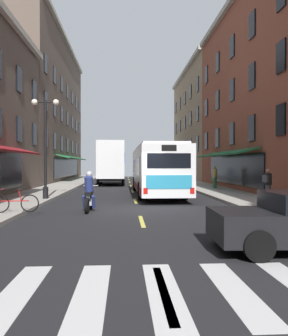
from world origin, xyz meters
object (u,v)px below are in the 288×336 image
object	(u,v)px
motorcycle_rider	(89,194)
pedestrian_rear	(215,177)
bicycle_near	(15,203)
transit_bus	(156,169)
pedestrian_near	(268,184)
pedestrian_mid	(192,175)
street_lamp_twin	(45,144)
sedan_mid	(113,175)
box_truck	(111,163)

from	to	relation	value
motorcycle_rider	pedestrian_rear	size ratio (longest dim) A/B	1.24
bicycle_near	motorcycle_rider	bearing A→B (deg)	24.48
transit_bus	motorcycle_rider	size ratio (longest dim) A/B	5.44
bicycle_near	pedestrian_near	bearing A→B (deg)	18.92
pedestrian_mid	pedestrian_near	bearing A→B (deg)	-105.91
bicycle_near	pedestrian_rear	xyz separation A→B (m)	(10.83, 12.47, 0.50)
pedestrian_near	pedestrian_mid	bearing A→B (deg)	149.07
transit_bus	motorcycle_rider	world-z (taller)	transit_bus
pedestrian_rear	street_lamp_twin	world-z (taller)	street_lamp_twin
sedan_mid	pedestrian_mid	bearing A→B (deg)	-53.86
motorcycle_rider	pedestrian_mid	size ratio (longest dim) A/B	1.28
motorcycle_rider	street_lamp_twin	bearing A→B (deg)	123.25
sedan_mid	pedestrian_mid	xyz separation A→B (m)	(7.49, -10.26, 0.30)
motorcycle_rider	bicycle_near	distance (m)	2.88
transit_bus	box_truck	world-z (taller)	box_truck
bicycle_near	transit_bus	bearing A→B (deg)	54.66
pedestrian_mid	motorcycle_rider	bearing A→B (deg)	-134.80
motorcycle_rider	transit_bus	bearing A→B (deg)	64.86
street_lamp_twin	motorcycle_rider	bearing A→B (deg)	-56.75
transit_bus	pedestrian_mid	size ratio (longest dim) A/B	6.96
box_truck	pedestrian_rear	xyz separation A→B (m)	(7.98, -6.98, -1.05)
sedan_mid	motorcycle_rider	bearing A→B (deg)	-90.18
box_truck	pedestrian_near	xyz separation A→B (m)	(8.39, -15.60, -1.08)
bicycle_near	pedestrian_mid	world-z (taller)	pedestrian_mid
transit_bus	pedestrian_near	xyz separation A→B (m)	(5.17, -4.71, -0.64)
sedan_mid	pedestrian_near	distance (m)	25.64
box_truck	pedestrian_near	world-z (taller)	box_truck
motorcycle_rider	box_truck	bearing A→B (deg)	89.24
pedestrian_near	pedestrian_rear	size ratio (longest dim) A/B	0.94
transit_bus	sedan_mid	xyz separation A→B (m)	(-3.38, 19.46, -0.94)
sedan_mid	pedestrian_near	size ratio (longest dim) A/B	2.87
sedan_mid	box_truck	bearing A→B (deg)	-88.94
box_truck	pedestrian_rear	distance (m)	10.65
sedan_mid	street_lamp_twin	distance (m)	23.04
box_truck	pedestrian_rear	world-z (taller)	box_truck
pedestrian_near	pedestrian_rear	xyz separation A→B (m)	(-0.41, 8.62, 0.04)
pedestrian_near	pedestrian_mid	world-z (taller)	pedestrian_mid
street_lamp_twin	sedan_mid	bearing A→B (deg)	83.09
transit_bus	box_truck	xyz separation A→B (m)	(-3.22, 10.88, 0.44)
transit_bus	pedestrian_mid	bearing A→B (deg)	65.92
sedan_mid	pedestrian_rear	xyz separation A→B (m)	(8.13, -15.55, 0.33)
sedan_mid	bicycle_near	world-z (taller)	sedan_mid
transit_bus	pedestrian_rear	distance (m)	6.18
sedan_mid	motorcycle_rider	distance (m)	26.83
transit_bus	box_truck	distance (m)	11.36
transit_bus	bicycle_near	world-z (taller)	transit_bus
pedestrian_mid	transit_bus	bearing A→B (deg)	-134.33
box_truck	street_lamp_twin	size ratio (longest dim) A/B	1.28
box_truck	motorcycle_rider	world-z (taller)	box_truck
pedestrian_mid	street_lamp_twin	xyz separation A→B (m)	(-10.25, -12.49, 2.05)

